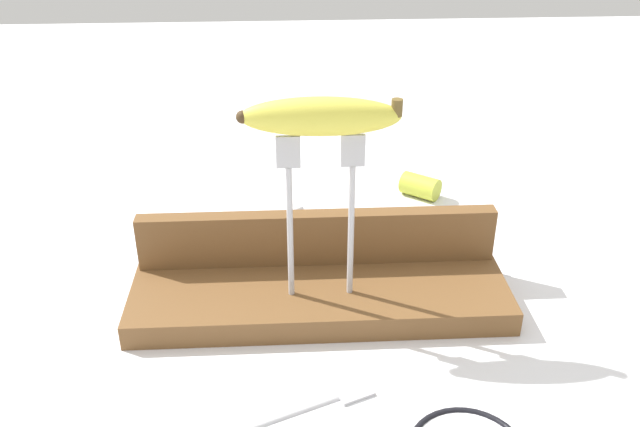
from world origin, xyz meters
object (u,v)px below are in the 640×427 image
Objects in this scene: fork_fallen_far at (238,233)px; banana_chunk_near at (420,186)px; fork_stand_center at (321,204)px; banana_raised_center at (321,116)px; fork_fallen_near at (321,402)px.

banana_chunk_near is at bearing 20.97° from fork_fallen_far.
banana_raised_center is (-0.00, 0.00, 0.10)m from fork_stand_center.
banana_raised_center is 0.42m from banana_chunk_near.
fork_fallen_far is (-0.11, 0.19, -0.15)m from fork_stand_center.
fork_stand_center is at bearing 86.91° from fork_fallen_near.
fork_stand_center is at bearing -60.77° from fork_fallen_far.
fork_fallen_near is 2.22× the size of banana_chunk_near.
banana_raised_center is at bearing -120.11° from banana_chunk_near.
banana_raised_center reaches higher than fork_stand_center.
fork_stand_center is 0.37m from banana_chunk_near.
fork_fallen_far is at bearing 106.09° from fork_fallen_near.
banana_raised_center reaches higher than fork_fallen_far.
fork_fallen_near is (-0.01, -0.15, -0.25)m from banana_raised_center.
banana_chunk_near is (0.28, 0.11, 0.01)m from fork_fallen_far.
fork_stand_center is 1.31× the size of fork_fallen_near.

